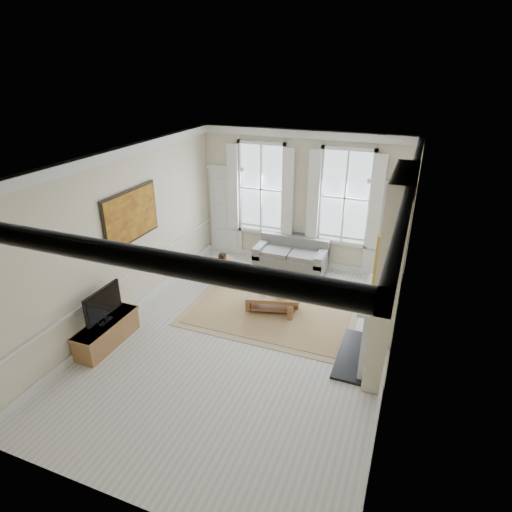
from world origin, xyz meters
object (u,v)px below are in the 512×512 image
at_px(sofa, 291,258).
at_px(coffee_table, 273,297).
at_px(side_table, 222,263).
at_px(tv_stand, 107,333).

xyz_separation_m(sofa, coffee_table, (0.20, -1.96, -0.03)).
bearing_deg(side_table, tv_stand, -104.98).
xyz_separation_m(side_table, coffee_table, (1.61, -0.94, -0.08)).
bearing_deg(coffee_table, sofa, 80.86).
distance_m(side_table, tv_stand, 3.30).
relative_size(coffee_table, tv_stand, 0.89).
relative_size(sofa, side_table, 3.20).
bearing_deg(coffee_table, tv_stand, -152.55).
xyz_separation_m(side_table, tv_stand, (-0.85, -3.18, -0.16)).
height_order(coffee_table, tv_stand, tv_stand).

